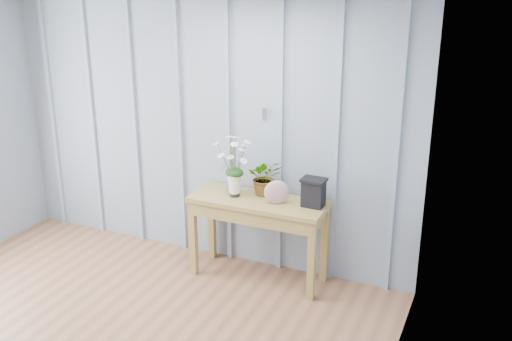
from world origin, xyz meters
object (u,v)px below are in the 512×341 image
at_px(sideboard, 258,212).
at_px(daisy_vase, 234,158).
at_px(carved_box, 313,192).
at_px(felt_disc_vessel, 277,192).

bearing_deg(sideboard, daisy_vase, -177.11).
xyz_separation_m(sideboard, carved_box, (0.48, 0.04, 0.24)).
height_order(daisy_vase, carved_box, daisy_vase).
bearing_deg(sideboard, carved_box, 5.32).
height_order(felt_disc_vessel, carved_box, carved_box).
bearing_deg(felt_disc_vessel, carved_box, -12.82).
relative_size(sideboard, carved_box, 4.90).
bearing_deg(felt_disc_vessel, daisy_vase, 149.50).
xyz_separation_m(daisy_vase, felt_disc_vessel, (0.40, -0.02, -0.25)).
distance_m(daisy_vase, carved_box, 0.74).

